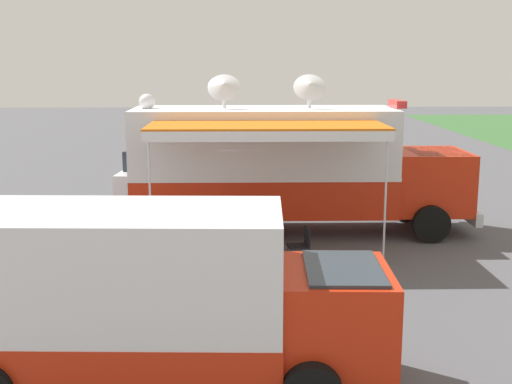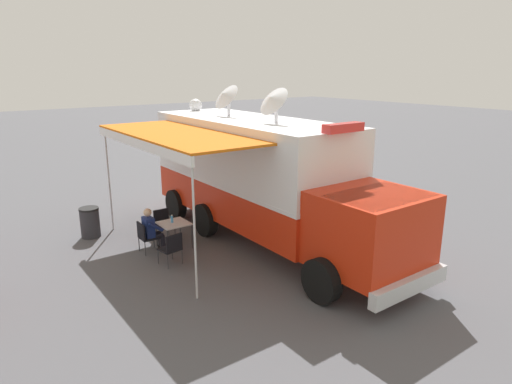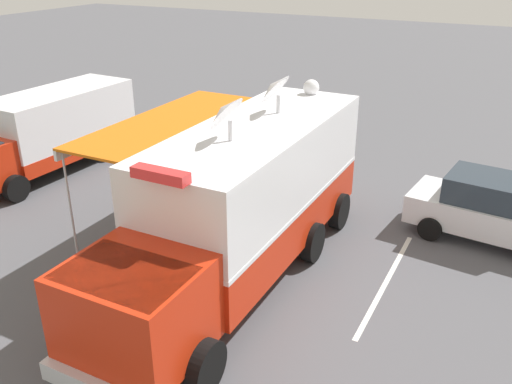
% 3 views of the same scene
% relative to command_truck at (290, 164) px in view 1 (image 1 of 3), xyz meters
% --- Properties ---
extents(ground_plane, '(100.00, 100.00, 0.00)m').
position_rel_command_truck_xyz_m(ground_plane, '(-0.04, -0.75, -1.95)').
color(ground_plane, '#515156').
extents(lot_stripe, '(0.15, 4.80, 0.01)m').
position_rel_command_truck_xyz_m(lot_stripe, '(-3.23, -1.14, -1.94)').
color(lot_stripe, silver).
rests_on(lot_stripe, ground).
extents(command_truck, '(4.89, 9.50, 4.53)m').
position_rel_command_truck_xyz_m(command_truck, '(0.00, 0.00, 0.00)').
color(command_truck, red).
rests_on(command_truck, ground).
extents(folding_table, '(0.80, 0.80, 0.73)m').
position_rel_command_truck_xyz_m(folding_table, '(2.39, -1.01, -1.27)').
color(folding_table, silver).
rests_on(folding_table, ground).
extents(water_bottle, '(0.07, 0.07, 0.22)m').
position_rel_command_truck_xyz_m(water_bottle, '(2.41, -1.06, -1.11)').
color(water_bottle, '#4C99D8').
rests_on(water_bottle, folding_table).
extents(folding_chair_at_table, '(0.48, 0.48, 0.87)m').
position_rel_command_truck_xyz_m(folding_chair_at_table, '(3.19, -1.13, -1.43)').
color(folding_chair_at_table, black).
rests_on(folding_chair_at_table, ground).
extents(folding_chair_beside_table, '(0.48, 0.48, 0.87)m').
position_rel_command_truck_xyz_m(folding_chair_beside_table, '(2.33, -1.86, -1.43)').
color(folding_chair_beside_table, black).
rests_on(folding_chair_beside_table, ground).
extents(folding_chair_spare_by_truck, '(0.54, 0.54, 0.87)m').
position_rel_command_truck_xyz_m(folding_chair_spare_by_truck, '(2.99, 0.07, -1.43)').
color(folding_chair_spare_by_truck, black).
rests_on(folding_chair_spare_by_truck, ground).
extents(seated_responder, '(0.66, 0.55, 1.25)m').
position_rel_command_truck_xyz_m(seated_responder, '(3.00, -1.13, -1.30)').
color(seated_responder, navy).
rests_on(seated_responder, ground).
extents(trash_bin, '(0.57, 0.57, 0.91)m').
position_rel_command_truck_xyz_m(trash_bin, '(4.05, -3.26, -1.49)').
color(trash_bin, '#2D2D33').
rests_on(trash_bin, ground).
extents(support_truck, '(2.58, 6.89, 2.70)m').
position_rel_command_truck_xyz_m(support_truck, '(9.04, -2.92, -0.56)').
color(support_truck, white).
rests_on(support_truck, ground).
extents(car_behind_truck, '(4.37, 2.37, 1.76)m').
position_rel_command_truck_xyz_m(car_behind_truck, '(-5.07, -4.43, -1.07)').
color(car_behind_truck, silver).
rests_on(car_behind_truck, ground).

